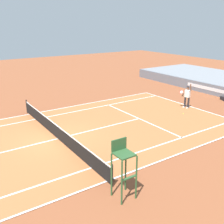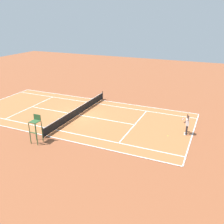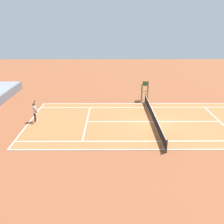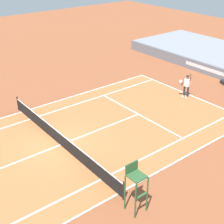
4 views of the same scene
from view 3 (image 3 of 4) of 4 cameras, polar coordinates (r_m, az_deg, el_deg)
ground_plane at (r=24.40m, az=9.37°, el=-2.21°), size 80.00×80.00×0.00m
court at (r=24.40m, az=9.38°, el=-2.19°), size 11.08×23.88×0.03m
net at (r=24.21m, az=9.44°, el=-1.07°), size 11.98×0.10×1.07m
tennis_player at (r=24.87m, az=-17.21°, el=0.02°), size 0.75×0.71×2.08m
tennis_ball at (r=25.71m, az=-13.38°, el=-1.23°), size 0.07×0.07×0.07m
umpire_chair at (r=30.19m, az=7.52°, el=5.43°), size 0.77×0.77×2.44m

